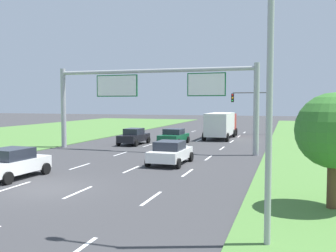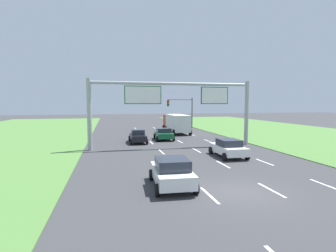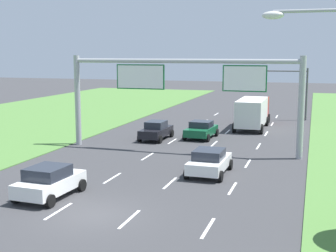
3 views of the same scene
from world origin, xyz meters
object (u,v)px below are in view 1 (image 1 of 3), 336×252
box_truck (221,124)px  sign_gantry (153,92)px  car_far_ahead (170,152)px  roadside_tree_near (334,131)px  traffic_light_mast (253,104)px  street_lamp (256,64)px  car_lead_silver (134,136)px  car_mid_lane (13,163)px  car_near_red (174,136)px

box_truck → sign_gantry: (-3.54, -12.76, 3.30)m
car_far_ahead → roadside_tree_near: size_ratio=0.93×
car_far_ahead → box_truck: 18.66m
box_truck → traffic_light_mast: size_ratio=1.53×
sign_gantry → street_lamp: 20.75m
traffic_light_mast → roadside_tree_near: (5.79, -33.36, -0.91)m
car_lead_silver → car_far_ahead: car_lead_silver is taller
car_lead_silver → car_mid_lane: size_ratio=1.03×
box_truck → car_far_ahead: bearing=-90.7°
car_mid_lane → box_truck: box_truck is taller
car_lead_silver → roadside_tree_near: roadside_tree_near is taller
street_lamp → roadside_tree_near: (2.52, 4.44, -2.12)m
car_near_red → box_truck: 7.96m
car_mid_lane → box_truck: (6.89, 25.44, 0.78)m
car_near_red → roadside_tree_near: roadside_tree_near is taller
car_near_red → car_lead_silver: 3.86m
sign_gantry → roadside_tree_near: (12.20, -13.91, -1.94)m
car_mid_lane → roadside_tree_near: size_ratio=0.92×
sign_gantry → box_truck: bearing=74.5°
box_truck → sign_gantry: size_ratio=0.50×
car_mid_lane → car_far_ahead: size_ratio=0.98×
car_lead_silver → roadside_tree_near: (15.57, -17.85, 2.18)m
sign_gantry → traffic_light_mast: bearing=71.8°
box_truck → street_lamp: bearing=-78.9°
car_mid_lane → car_far_ahead: bearing=48.6°
car_mid_lane → box_truck: size_ratio=0.47×
sign_gantry → car_far_ahead: bearing=-60.5°
car_lead_silver → street_lamp: size_ratio=0.49×
street_lamp → car_lead_silver: bearing=120.3°
car_near_red → traffic_light_mast: traffic_light_mast is taller
car_near_red → car_lead_silver: bearing=-150.7°
car_lead_silver → car_mid_lane: (0.02, -16.62, 0.04)m
car_far_ahead → street_lamp: (6.35, -12.48, 4.30)m
car_far_ahead → street_lamp: size_ratio=0.48×
car_far_ahead → car_mid_lane: bearing=-133.7°
car_lead_silver → roadside_tree_near: bearing=-47.7°
car_mid_lane → roadside_tree_near: roadside_tree_near is taller
car_far_ahead → box_truck: size_ratio=0.48×
car_lead_silver → box_truck: 11.24m
car_far_ahead → sign_gantry: (-3.33, 5.87, 4.12)m
sign_gantry → roadside_tree_near: bearing=-48.8°
car_lead_silver → car_mid_lane: car_mid_lane is taller
car_mid_lane → sign_gantry: (3.35, 12.68, 4.08)m
street_lamp → traffic_light_mast: bearing=94.9°
car_far_ahead → box_truck: bearing=90.1°
sign_gantry → traffic_light_mast: 20.50m
car_lead_silver → box_truck: size_ratio=0.48×
car_lead_silver → sign_gantry: (3.37, -3.94, 4.12)m
box_truck → roadside_tree_near: bearing=-72.0°
box_truck → traffic_light_mast: (2.86, 6.68, 2.27)m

